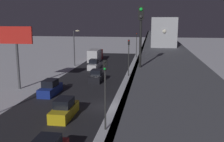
{
  "coord_description": "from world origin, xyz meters",
  "views": [
    {
      "loc": [
        -5.0,
        27.55,
        9.8
      ],
      "look_at": [
        1.65,
        -15.26,
        1.09
      ],
      "focal_mm": 41.04,
      "sensor_mm": 36.0,
      "label": 1
    }
  ],
  "objects_px": {
    "rail_signal": "(141,26)",
    "sedan_white": "(94,65)",
    "commercial_billboard": "(16,41)",
    "traffic_light_near": "(105,85)",
    "sedan_black": "(97,77)",
    "subway_train": "(160,27)",
    "box_truck": "(95,55)",
    "sedan_yellow": "(64,109)",
    "sedan_blue": "(50,88)",
    "traffic_light_far": "(137,42)",
    "traffic_light_mid": "(129,52)"
  },
  "relations": [
    {
      "from": "subway_train",
      "to": "rail_signal",
      "type": "bearing_deg",
      "value": 86.13
    },
    {
      "from": "rail_signal",
      "to": "sedan_white",
      "type": "bearing_deg",
      "value": -71.96
    },
    {
      "from": "subway_train",
      "to": "sedan_black",
      "type": "xyz_separation_m",
      "value": [
        9.98,
        8.29,
        -7.65
      ]
    },
    {
      "from": "rail_signal",
      "to": "sedan_black",
      "type": "relative_size",
      "value": 0.99
    },
    {
      "from": "sedan_yellow",
      "to": "sedan_blue",
      "type": "bearing_deg",
      "value": 121.11
    },
    {
      "from": "subway_train",
      "to": "traffic_light_far",
      "type": "bearing_deg",
      "value": -74.96
    },
    {
      "from": "sedan_white",
      "to": "traffic_light_far",
      "type": "distance_m",
      "value": 19.33
    },
    {
      "from": "sedan_blue",
      "to": "traffic_light_near",
      "type": "xyz_separation_m",
      "value": [
        -9.3,
        10.02,
        3.4
      ]
    },
    {
      "from": "sedan_yellow",
      "to": "traffic_light_near",
      "type": "xyz_separation_m",
      "value": [
        -4.7,
        2.39,
        3.4
      ]
    },
    {
      "from": "subway_train",
      "to": "sedan_blue",
      "type": "xyz_separation_m",
      "value": [
        14.58,
        16.2,
        -7.65
      ]
    },
    {
      "from": "traffic_light_mid",
      "to": "sedan_yellow",
      "type": "bearing_deg",
      "value": 77.11
    },
    {
      "from": "subway_train",
      "to": "sedan_black",
      "type": "height_order",
      "value": "subway_train"
    },
    {
      "from": "sedan_yellow",
      "to": "traffic_light_near",
      "type": "height_order",
      "value": "traffic_light_near"
    },
    {
      "from": "box_truck",
      "to": "commercial_billboard",
      "type": "relative_size",
      "value": 0.83
    },
    {
      "from": "rail_signal",
      "to": "sedan_black",
      "type": "distance_m",
      "value": 25.26
    },
    {
      "from": "traffic_light_mid",
      "to": "commercial_billboard",
      "type": "relative_size",
      "value": 0.72
    },
    {
      "from": "sedan_black",
      "to": "box_truck",
      "type": "distance_m",
      "value": 21.36
    },
    {
      "from": "box_truck",
      "to": "traffic_light_near",
      "type": "distance_m",
      "value": 39.97
    },
    {
      "from": "rail_signal",
      "to": "traffic_light_mid",
      "type": "height_order",
      "value": "rail_signal"
    },
    {
      "from": "sedan_white",
      "to": "sedan_blue",
      "type": "xyz_separation_m",
      "value": [
        1.8,
        18.35,
        -0.0
      ]
    },
    {
      "from": "rail_signal",
      "to": "traffic_light_mid",
      "type": "bearing_deg",
      "value": -83.34
    },
    {
      "from": "rail_signal",
      "to": "sedan_blue",
      "type": "distance_m",
      "value": 20.98
    },
    {
      "from": "sedan_yellow",
      "to": "commercial_billboard",
      "type": "relative_size",
      "value": 0.52
    },
    {
      "from": "commercial_billboard",
      "to": "traffic_light_near",
      "type": "bearing_deg",
      "value": 141.16
    },
    {
      "from": "sedan_yellow",
      "to": "sedan_black",
      "type": "distance_m",
      "value": 15.53
    },
    {
      "from": "rail_signal",
      "to": "subway_train",
      "type": "bearing_deg",
      "value": -93.87
    },
    {
      "from": "rail_signal",
      "to": "traffic_light_near",
      "type": "relative_size",
      "value": 0.62
    },
    {
      "from": "rail_signal",
      "to": "sedan_white",
      "type": "xyz_separation_m",
      "value": [
        10.7,
        -32.85,
        -8.6
      ]
    },
    {
      "from": "subway_train",
      "to": "rail_signal",
      "type": "height_order",
      "value": "rail_signal"
    },
    {
      "from": "traffic_light_near",
      "to": "traffic_light_far",
      "type": "xyz_separation_m",
      "value": [
        0.0,
        -45.86,
        0.0
      ]
    },
    {
      "from": "sedan_white",
      "to": "sedan_black",
      "type": "distance_m",
      "value": 10.82
    },
    {
      "from": "subway_train",
      "to": "traffic_light_near",
      "type": "bearing_deg",
      "value": 78.62
    },
    {
      "from": "box_truck",
      "to": "sedan_blue",
      "type": "bearing_deg",
      "value": 90.4
    },
    {
      "from": "sedan_blue",
      "to": "traffic_light_far",
      "type": "height_order",
      "value": "traffic_light_far"
    },
    {
      "from": "commercial_billboard",
      "to": "rail_signal",
      "type": "bearing_deg",
      "value": 137.66
    },
    {
      "from": "rail_signal",
      "to": "sedan_blue",
      "type": "bearing_deg",
      "value": -49.23
    },
    {
      "from": "rail_signal",
      "to": "sedan_white",
      "type": "distance_m",
      "value": 35.6
    },
    {
      "from": "subway_train",
      "to": "commercial_billboard",
      "type": "bearing_deg",
      "value": 35.61
    },
    {
      "from": "sedan_white",
      "to": "sedan_black",
      "type": "height_order",
      "value": "same"
    },
    {
      "from": "traffic_light_near",
      "to": "sedan_white",
      "type": "bearing_deg",
      "value": -75.19
    },
    {
      "from": "sedan_yellow",
      "to": "traffic_light_near",
      "type": "bearing_deg",
      "value": -26.99
    },
    {
      "from": "subway_train",
      "to": "sedan_blue",
      "type": "distance_m",
      "value": 23.09
    },
    {
      "from": "sedan_white",
      "to": "box_truck",
      "type": "relative_size",
      "value": 0.58
    },
    {
      "from": "box_truck",
      "to": "traffic_light_mid",
      "type": "relative_size",
      "value": 1.16
    },
    {
      "from": "subway_train",
      "to": "sedan_white",
      "type": "bearing_deg",
      "value": -9.57
    },
    {
      "from": "traffic_light_near",
      "to": "traffic_light_mid",
      "type": "bearing_deg",
      "value": -90.0
    },
    {
      "from": "sedan_white",
      "to": "traffic_light_mid",
      "type": "xyz_separation_m",
      "value": [
        -7.5,
        5.44,
        3.4
      ]
    },
    {
      "from": "sedan_black",
      "to": "traffic_light_near",
      "type": "height_order",
      "value": "traffic_light_near"
    },
    {
      "from": "sedan_white",
      "to": "traffic_light_far",
      "type": "xyz_separation_m",
      "value": [
        -7.5,
        -17.49,
        3.4
      ]
    },
    {
      "from": "sedan_yellow",
      "to": "box_truck",
      "type": "bearing_deg",
      "value": 97.53
    }
  ]
}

